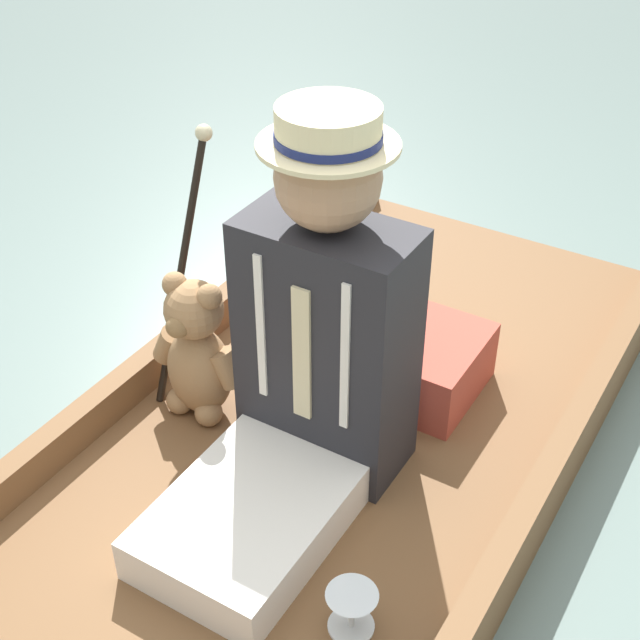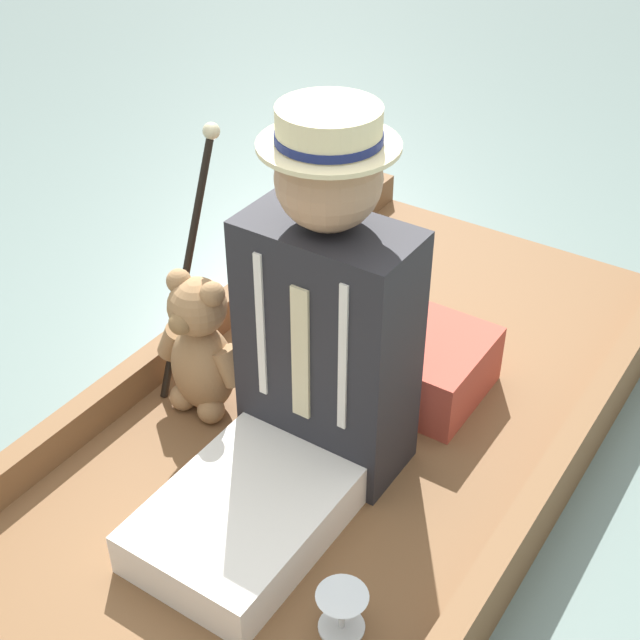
% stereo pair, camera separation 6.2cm
% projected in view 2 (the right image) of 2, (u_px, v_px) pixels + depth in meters
% --- Properties ---
extents(ground_plane, '(16.00, 16.00, 0.00)m').
position_uv_depth(ground_plane, '(292.00, 510.00, 2.19)').
color(ground_plane, slate).
extents(punt_boat, '(1.12, 2.75, 0.20)m').
position_uv_depth(punt_boat, '(291.00, 492.00, 2.16)').
color(punt_boat, brown).
rests_on(punt_boat, ground_plane).
extents(seat_cushion, '(0.45, 0.32, 0.17)m').
position_uv_depth(seat_cushion, '(401.00, 355.00, 2.39)').
color(seat_cushion, '#B24738').
rests_on(seat_cushion, punt_boat).
extents(seated_person, '(0.39, 0.72, 0.90)m').
position_uv_depth(seated_person, '(310.00, 352.00, 1.97)').
color(seated_person, white).
rests_on(seated_person, punt_boat).
extents(teddy_bear, '(0.28, 0.17, 0.41)m').
position_uv_depth(teddy_bear, '(200.00, 349.00, 2.24)').
color(teddy_bear, '#9E754C').
rests_on(teddy_bear, punt_boat).
extents(wine_glass, '(0.11, 0.11, 0.10)m').
position_uv_depth(wine_glass, '(342.00, 606.00, 1.76)').
color(wine_glass, silver).
rests_on(wine_glass, punt_boat).
extents(walking_cane, '(0.04, 0.31, 0.68)m').
position_uv_depth(walking_cane, '(192.00, 239.00, 2.26)').
color(walking_cane, black).
rests_on(walking_cane, punt_boat).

